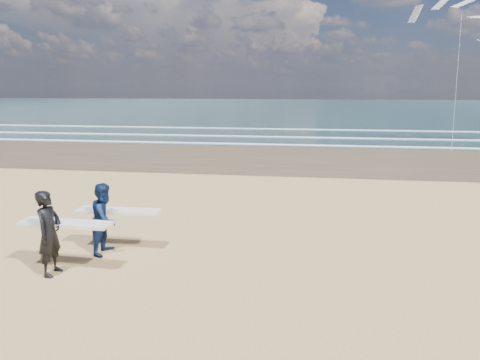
# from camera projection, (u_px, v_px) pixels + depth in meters

# --- Properties ---
(ocean) EXTENTS (220.00, 100.00, 0.02)m
(ocean) POSITION_uv_depth(u_px,v_px,m) (386.00, 109.00, 76.04)
(ocean) COLOR #1B363B
(ocean) RESTS_ON ground
(surfer_near) EXTENTS (2.22, 1.01, 1.98)m
(surfer_near) POSITION_uv_depth(u_px,v_px,m) (51.00, 232.00, 9.69)
(surfer_near) COLOR black
(surfer_near) RESTS_ON ground
(surfer_far) EXTENTS (2.21, 1.10, 1.85)m
(surfer_far) POSITION_uv_depth(u_px,v_px,m) (106.00, 218.00, 10.98)
(surfer_far) COLOR #0C1D45
(surfer_far) RESTS_ON ground
(kite_1) EXTENTS (6.29, 4.79, 11.05)m
(kite_1) POSITION_uv_depth(u_px,v_px,m) (459.00, 55.00, 29.35)
(kite_1) COLOR slate
(kite_1) RESTS_ON ground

